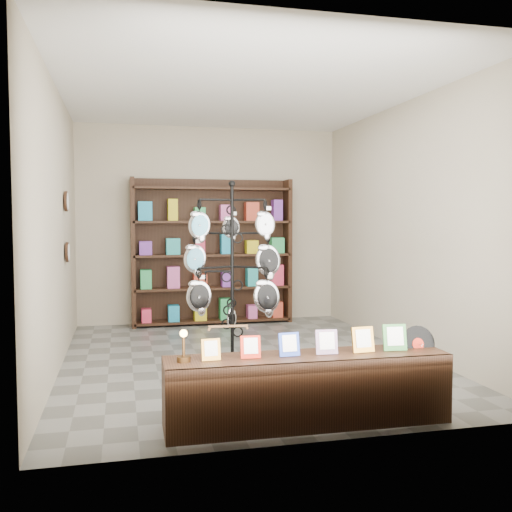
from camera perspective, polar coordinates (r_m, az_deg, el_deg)
The scene contains 6 objects.
ground at distance 6.60m, azimuth -1.16°, elevation -10.24°, with size 5.00×5.00×0.00m, color slate.
room_envelope at distance 6.41m, azimuth -1.18°, elevation 6.04°, with size 5.00×5.00×5.00m.
display_tree at distance 5.47m, azimuth -2.40°, elevation -1.10°, with size 1.00×0.93×1.96m.
front_shelf at distance 4.54m, azimuth 5.20°, elevation -13.13°, with size 2.21×0.49×0.78m.
back_shelving at distance 8.68m, azimuth -4.39°, elevation -0.02°, with size 2.42×0.36×2.20m.
wall_clocks at distance 7.08m, azimuth -18.40°, elevation 2.79°, with size 0.03×0.24×0.84m.
Camera 1 is at (-1.36, -6.26, 1.58)m, focal length 40.00 mm.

